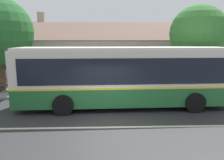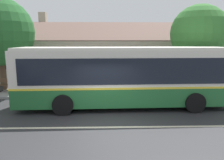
{
  "view_description": "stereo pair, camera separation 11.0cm",
  "coord_description": "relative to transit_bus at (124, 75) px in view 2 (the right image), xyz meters",
  "views": [
    {
      "loc": [
        -0.11,
        -8.45,
        3.52
      ],
      "look_at": [
        0.29,
        3.03,
        1.42
      ],
      "focal_mm": 35.0,
      "sensor_mm": 36.0,
      "label": 1
    },
    {
      "loc": [
        -0.0,
        -8.46,
        3.52
      ],
      "look_at": [
        0.29,
        3.03,
        1.42
      ],
      "focal_mm": 35.0,
      "sensor_mm": 36.0,
      "label": 2
    }
  ],
  "objects": [
    {
      "name": "transit_bus",
      "position": [
        0.0,
        0.0,
        0.0
      ],
      "size": [
        11.14,
        3.01,
        3.17
      ],
      "color": "#236633",
      "rests_on": "ground"
    },
    {
      "name": "street_tree_primary",
      "position": [
        5.43,
        3.73,
        2.26
      ],
      "size": [
        3.88,
        3.88,
        5.93
      ],
      "color": "#4C3828",
      "rests_on": "ground"
    },
    {
      "name": "community_building",
      "position": [
        -1.7,
        10.73,
        0.15
      ],
      "size": [
        21.14,
        9.26,
        6.29
      ],
      "color": "tan",
      "rests_on": "ground"
    },
    {
      "name": "sidewalk_far",
      "position": [
        -0.92,
        3.1,
        -1.63
      ],
      "size": [
        60.0,
        3.0,
        0.15
      ],
      "primitive_type": "cube",
      "color": "gray",
      "rests_on": "ground"
    },
    {
      "name": "ground_plane",
      "position": [
        -0.92,
        -2.9,
        -1.7
      ],
      "size": [
        300.0,
        300.0,
        0.0
      ],
      "primitive_type": "plane",
      "color": "#2D2D30"
    },
    {
      "name": "lane_divider_stripe",
      "position": [
        -0.92,
        -2.9,
        -1.7
      ],
      "size": [
        60.0,
        0.16,
        0.01
      ],
      "primitive_type": "cube",
      "color": "beige",
      "rests_on": "ground"
    },
    {
      "name": "bench_by_building",
      "position": [
        -7.21,
        2.97,
        -1.12
      ],
      "size": [
        1.89,
        0.51,
        0.94
      ],
      "color": "brown",
      "rests_on": "sidewalk_far"
    }
  ]
}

